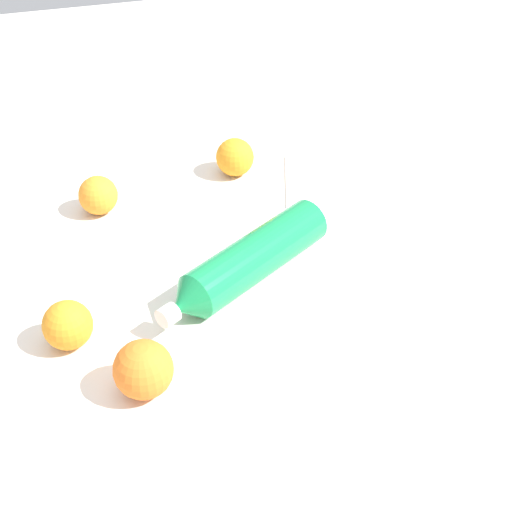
{
  "coord_description": "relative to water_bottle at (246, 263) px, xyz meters",
  "views": [
    {
      "loc": [
        -0.25,
        -0.79,
        0.69
      ],
      "look_at": [
        -0.01,
        0.04,
        0.03
      ],
      "focal_mm": 54.46,
      "sensor_mm": 36.0,
      "label": 1
    }
  ],
  "objects": [
    {
      "name": "ground_plane",
      "position": [
        0.03,
        -0.03,
        -0.03
      ],
      "size": [
        2.4,
        2.4,
        0.0
      ],
      "primitive_type": "plane",
      "color": "silver"
    },
    {
      "name": "water_bottle",
      "position": [
        0.0,
        0.0,
        0.0
      ],
      "size": [
        0.28,
        0.2,
        0.07
      ],
      "rotation": [
        0.0,
        0.0,
        3.7
      ],
      "color": "#198C4C",
      "rests_on": "ground_plane"
    },
    {
      "name": "orange_0",
      "position": [
        0.06,
        0.28,
        -0.0
      ],
      "size": [
        0.06,
        0.06,
        0.06
      ],
      "primitive_type": "sphere",
      "color": "orange",
      "rests_on": "ground_plane"
    },
    {
      "name": "orange_1",
      "position": [
        -0.18,
        0.23,
        -0.0
      ],
      "size": [
        0.06,
        0.06,
        0.06
      ],
      "primitive_type": "sphere",
      "color": "orange",
      "rests_on": "ground_plane"
    },
    {
      "name": "orange_2",
      "position": [
        -0.17,
        -0.17,
        0.0
      ],
      "size": [
        0.07,
        0.07,
        0.07
      ],
      "primitive_type": "sphere",
      "color": "orange",
      "rests_on": "ground_plane"
    },
    {
      "name": "orange_3",
      "position": [
        -0.25,
        -0.06,
        -0.0
      ],
      "size": [
        0.06,
        0.06,
        0.06
      ],
      "primitive_type": "sphere",
      "color": "orange",
      "rests_on": "ground_plane"
    },
    {
      "name": "folded_napkin",
      "position": [
        0.22,
        0.21,
        -0.03
      ],
      "size": [
        0.21,
        0.21,
        0.01
      ],
      "primitive_type": "cube",
      "rotation": [
        0.0,
        0.0,
        -0.3
      ],
      "color": "white",
      "rests_on": "ground_plane"
    }
  ]
}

